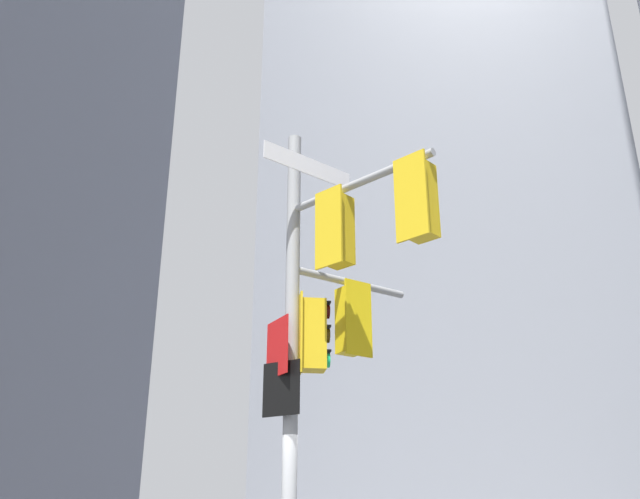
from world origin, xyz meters
TOP-DOWN VIEW (x-y plane):
  - building_mid_block at (0.05, 25.41)m, footprint 16.01×16.01m
  - signal_pole_assembly at (0.60, -0.07)m, footprint 2.67×2.98m

SIDE VIEW (x-z plane):
  - signal_pole_assembly at x=0.60m, z-range 0.71..7.73m
  - building_mid_block at x=0.05m, z-range 0.00..51.59m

